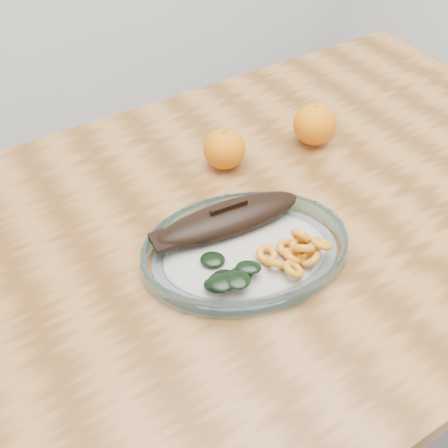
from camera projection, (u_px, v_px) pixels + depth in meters
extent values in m
plane|color=slate|center=(263.00, 425.00, 1.43)|extent=(3.00, 3.00, 0.00)
cube|color=brown|center=(284.00, 215.00, 0.93)|extent=(1.20, 0.80, 0.04)
cylinder|color=brown|center=(356.00, 175.00, 1.61)|extent=(0.06, 0.06, 0.71)
ellipsoid|color=white|center=(245.00, 255.00, 0.83)|extent=(0.65, 0.54, 0.01)
torus|color=#7EB5C3|center=(246.00, 250.00, 0.82)|extent=(0.68, 0.68, 0.03)
ellipsoid|color=beige|center=(246.00, 246.00, 0.82)|extent=(0.57, 0.47, 0.02)
ellipsoid|color=black|center=(229.00, 211.00, 0.84)|extent=(0.24, 0.09, 0.04)
ellipsoid|color=black|center=(229.00, 214.00, 0.84)|extent=(0.20, 0.08, 0.02)
cube|color=black|center=(166.00, 232.00, 0.80)|extent=(0.05, 0.04, 0.01)
cube|color=black|center=(229.00, 202.00, 0.82)|extent=(0.06, 0.01, 0.02)
torus|color=#C6640E|center=(294.00, 248.00, 0.79)|extent=(0.05, 0.05, 0.03)
torus|color=#C6640E|center=(267.00, 247.00, 0.79)|extent=(0.05, 0.05, 0.03)
torus|color=#C6640E|center=(311.00, 250.00, 0.79)|extent=(0.04, 0.04, 0.04)
torus|color=#C6640E|center=(276.00, 256.00, 0.78)|extent=(0.04, 0.05, 0.04)
torus|color=#C6640E|center=(288.00, 240.00, 0.80)|extent=(0.05, 0.05, 0.02)
torus|color=#C6640E|center=(311.00, 241.00, 0.80)|extent=(0.05, 0.04, 0.04)
torus|color=#C6640E|center=(300.00, 239.00, 0.80)|extent=(0.04, 0.03, 0.04)
torus|color=#C6640E|center=(294.00, 262.00, 0.77)|extent=(0.04, 0.04, 0.03)
torus|color=#C6640E|center=(302.00, 228.00, 0.80)|extent=(0.04, 0.05, 0.04)
torus|color=#C6640E|center=(305.00, 240.00, 0.78)|extent=(0.04, 0.04, 0.04)
torus|color=#C6640E|center=(323.00, 236.00, 0.79)|extent=(0.04, 0.05, 0.03)
ellipsoid|color=black|center=(216.00, 278.00, 0.75)|extent=(0.04, 0.04, 0.01)
ellipsoid|color=black|center=(212.00, 252.00, 0.79)|extent=(0.05, 0.05, 0.01)
ellipsoid|color=black|center=(224.00, 272.00, 0.76)|extent=(0.04, 0.04, 0.01)
ellipsoid|color=black|center=(240.00, 267.00, 0.77)|extent=(0.04, 0.03, 0.01)
ellipsoid|color=black|center=(249.00, 260.00, 0.76)|extent=(0.04, 0.04, 0.01)
ellipsoid|color=black|center=(237.00, 271.00, 0.75)|extent=(0.05, 0.05, 0.01)
ellipsoid|color=black|center=(221.00, 274.00, 0.74)|extent=(0.04, 0.04, 0.01)
sphere|color=#E35A04|center=(224.00, 149.00, 0.97)|extent=(0.07, 0.07, 0.07)
sphere|color=#E35A04|center=(315.00, 124.00, 1.02)|extent=(0.08, 0.08, 0.08)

